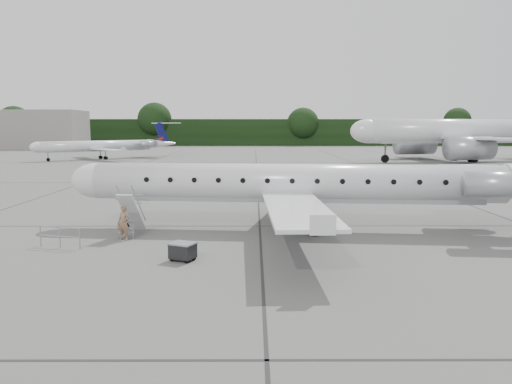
{
  "coord_description": "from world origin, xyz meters",
  "views": [
    {
      "loc": [
        -4.3,
        -22.77,
        5.79
      ],
      "look_at": [
        -4.22,
        3.72,
        2.3
      ],
      "focal_mm": 35.0,
      "sensor_mm": 36.0,
      "label": 1
    }
  ],
  "objects": [
    {
      "name": "ground",
      "position": [
        0.0,
        0.0,
        0.0
      ],
      "size": [
        320.0,
        320.0,
        0.0
      ],
      "primitive_type": "plane",
      "color": "slate",
      "rests_on": "ground"
    },
    {
      "name": "treeline",
      "position": [
        0.0,
        130.0,
        4.0
      ],
      "size": [
        260.0,
        4.0,
        8.0
      ],
      "primitive_type": "cube",
      "color": "black",
      "rests_on": "ground"
    },
    {
      "name": "terminal_building",
      "position": [
        -70.0,
        110.0,
        5.0
      ],
      "size": [
        40.0,
        14.0,
        10.0
      ],
      "primitive_type": "cube",
      "color": "slate",
      "rests_on": "ground"
    },
    {
      "name": "main_regional_jet",
      "position": [
        -2.02,
        4.89,
        3.71
      ],
      "size": [
        30.74,
        23.39,
        7.43
      ],
      "primitive_type": null,
      "rotation": [
        0.0,
        0.0,
        -0.09
      ],
      "color": "silver",
      "rests_on": "ground"
    },
    {
      "name": "airstair",
      "position": [
        -10.88,
        3.52,
        1.16
      ],
      "size": [
        1.04,
        2.23,
        2.33
      ],
      "primitive_type": null,
      "rotation": [
        0.0,
        0.0,
        -0.09
      ],
      "color": "silver",
      "rests_on": "ground"
    },
    {
      "name": "passenger",
      "position": [
        -10.99,
        2.3,
        0.9
      ],
      "size": [
        0.77,
        0.63,
        1.8
      ],
      "primitive_type": "imported",
      "rotation": [
        0.0,
        0.0,
        -0.36
      ],
      "color": "brown",
      "rests_on": "ground"
    },
    {
      "name": "safety_railing",
      "position": [
        -13.65,
        0.68,
        0.5
      ],
      "size": [
        2.14,
        0.69,
        1.0
      ],
      "primitive_type": null,
      "rotation": [
        0.0,
        0.0,
        -0.28
      ],
      "color": "gray",
      "rests_on": "ground"
    },
    {
      "name": "baggage_cart",
      "position": [
        -7.41,
        -1.68,
        0.43
      ],
      "size": [
        1.24,
        1.14,
        0.86
      ],
      "primitive_type": null,
      "rotation": [
        0.0,
        0.0,
        -0.44
      ],
      "color": "black",
      "rests_on": "ground"
    },
    {
      "name": "bg_narrowbody",
      "position": [
        28.83,
        60.32,
        7.0
      ],
      "size": [
        44.0,
        35.63,
        13.99
      ],
      "primitive_type": null,
      "rotation": [
        0.0,
        0.0,
        0.21
      ],
      "color": "silver",
      "rests_on": "ground"
    },
    {
      "name": "bg_regional_left",
      "position": [
        -32.03,
        65.63,
        3.31
      ],
      "size": [
        31.07,
        29.76,
        6.62
      ],
      "primitive_type": null,
      "rotation": [
        0.0,
        0.0,
        0.65
      ],
      "color": "silver",
      "rests_on": "ground"
    }
  ]
}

